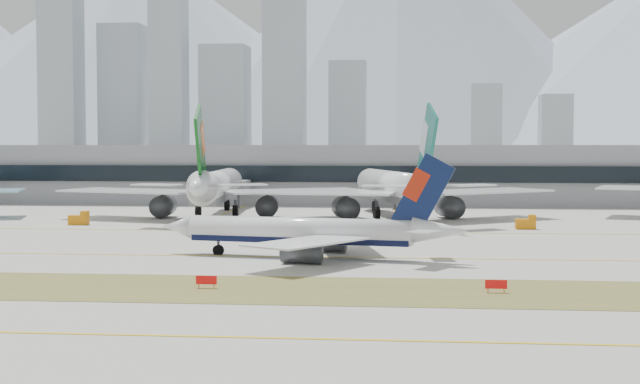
# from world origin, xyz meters

# --- Properties ---
(ground) EXTENTS (3000.00, 3000.00, 0.00)m
(ground) POSITION_xyz_m (0.00, 0.00, 0.00)
(ground) COLOR #A6A49B
(ground) RESTS_ON ground
(apron_markings) EXTENTS (360.00, 122.22, 0.06)m
(apron_markings) POSITION_xyz_m (0.00, -53.95, 0.02)
(apron_markings) COLOR brown
(apron_markings) RESTS_ON ground
(taxiing_airliner) EXTENTS (41.83, 35.94, 14.12)m
(taxiing_airliner) POSITION_xyz_m (0.82, -5.78, 3.40)
(taxiing_airliner) COLOR white
(taxiing_airliner) RESTS_ON ground
(widebody_eva) EXTENTS (63.64, 62.49, 22.76)m
(widebody_eva) POSITION_xyz_m (-25.89, 59.15, 6.05)
(widebody_eva) COLOR white
(widebody_eva) RESTS_ON ground
(widebody_cathay) EXTENTS (61.75, 61.66, 22.75)m
(widebody_cathay) POSITION_xyz_m (11.46, 59.05, 6.05)
(widebody_cathay) COLOR white
(widebody_cathay) RESTS_ON ground
(terminal) EXTENTS (280.00, 43.10, 15.00)m
(terminal) POSITION_xyz_m (0.00, 114.84, 7.50)
(terminal) COLOR gray
(terminal) RESTS_ON ground
(hold_sign_left) EXTENTS (2.20, 0.15, 1.35)m
(hold_sign_left) POSITION_xyz_m (-7.26, -32.00, 0.88)
(hold_sign_left) COLOR red
(hold_sign_left) RESTS_ON ground
(hold_sign_right) EXTENTS (2.20, 0.15, 1.35)m
(hold_sign_right) POSITION_xyz_m (22.48, -32.00, 0.88)
(hold_sign_right) COLOR red
(hold_sign_right) RESTS_ON ground
(gse_c) EXTENTS (3.55, 2.00, 2.60)m
(gse_c) POSITION_xyz_m (34.75, 38.23, 1.05)
(gse_c) COLOR orange
(gse_c) RESTS_ON ground
(gse_b) EXTENTS (3.55, 2.00, 2.60)m
(gse_b) POSITION_xyz_m (-47.64, 39.02, 1.05)
(gse_b) COLOR orange
(gse_b) RESTS_ON ground
(city_skyline) EXTENTS (342.00, 49.80, 140.00)m
(city_skyline) POSITION_xyz_m (-106.76, 453.42, 49.80)
(city_skyline) COLOR #949EA8
(city_skyline) RESTS_ON ground
(mountain_ridge) EXTENTS (2830.00, 1120.00, 470.00)m
(mountain_ridge) POSITION_xyz_m (33.00, 1404.14, 181.85)
(mountain_ridge) COLOR #9EA8B7
(mountain_ridge) RESTS_ON ground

